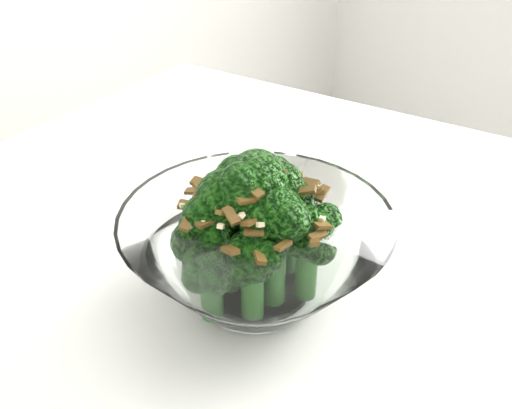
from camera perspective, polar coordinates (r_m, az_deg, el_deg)
broccoli_dish at (r=0.48m, az=-0.06°, el=-3.99°), size 0.23×0.23×0.14m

